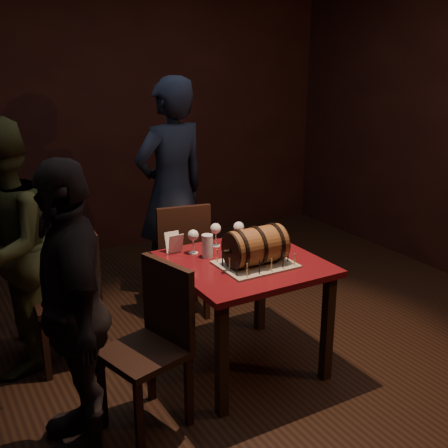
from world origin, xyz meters
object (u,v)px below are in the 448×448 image
object	(u,v)px
chair_left_front	(155,336)
person_back	(172,191)
pub_table	(244,277)
person_left_rear	(3,250)
chair_back	(181,255)
barrel_cake	(256,246)
wine_glass_left	(193,236)
wine_glass_mid	(216,230)
wine_glass_right	(239,228)
person_left_front	(72,310)
pint_of_ale	(207,246)
chair_left_rear	(77,288)

from	to	relation	value
chair_left_front	person_back	size ratio (longest dim) A/B	0.51
pub_table	person_left_rear	size ratio (longest dim) A/B	0.55
chair_back	person_left_rear	xyz separation A→B (m)	(-1.26, -0.07, 0.29)
barrel_cake	wine_glass_left	distance (m)	0.44
barrel_cake	chair_back	bearing A→B (deg)	93.81
wine_glass_mid	wine_glass_right	xyz separation A→B (m)	(0.15, -0.05, 0.00)
barrel_cake	person_left_front	bearing A→B (deg)	-175.19
chair_left_front	person_left_rear	distance (m)	1.19
wine_glass_mid	person_left_front	xyz separation A→B (m)	(-1.11, -0.52, -0.09)
wine_glass_right	chair_left_front	size ratio (longest dim) A/B	0.17
wine_glass_left	wine_glass_mid	distance (m)	0.20
barrel_cake	person_left_rear	bearing A→B (deg)	146.80
pub_table	person_back	xyz separation A→B (m)	(0.08, 1.25, 0.27)
pint_of_ale	chair_left_front	xyz separation A→B (m)	(-0.54, -0.39, -0.30)
chair_left_front	pint_of_ale	bearing A→B (deg)	36.06
chair_left_rear	person_left_front	distance (m)	0.89
wine_glass_right	person_left_front	world-z (taller)	person_left_front
chair_left_rear	person_left_front	world-z (taller)	person_left_front
wine_glass_right	chair_back	bearing A→B (deg)	106.70
pub_table	person_left_front	bearing A→B (deg)	-170.30
wine_glass_mid	person_back	distance (m)	0.93
pub_table	pint_of_ale	distance (m)	0.30
chair_back	person_left_front	distance (m)	1.52
pub_table	pint_of_ale	bearing A→B (deg)	134.56
chair_back	wine_glass_left	bearing A→B (deg)	-107.37
chair_left_rear	person_left_front	xyz separation A→B (m)	(-0.24, -0.82, 0.25)
wine_glass_left	chair_left_front	size ratio (longest dim) A/B	0.17
person_left_front	wine_glass_left	bearing A→B (deg)	125.03
wine_glass_right	chair_back	world-z (taller)	chair_back
wine_glass_left	pint_of_ale	bearing A→B (deg)	-65.77
wine_glass_mid	chair_left_rear	bearing A→B (deg)	160.96
chair_left_rear	person_left_rear	xyz separation A→B (m)	(-0.40, 0.14, 0.29)
chair_back	person_back	size ratio (longest dim) A/B	0.51
chair_back	person_back	distance (m)	0.58
barrel_cake	chair_left_rear	xyz separation A→B (m)	(-0.92, 0.72, -0.35)
chair_back	person_left_rear	world-z (taller)	person_left_rear
wine_glass_right	person_left_rear	bearing A→B (deg)	161.00
wine_glass_left	chair_left_front	xyz separation A→B (m)	(-0.49, -0.50, -0.35)
pub_table	pint_of_ale	size ratio (longest dim) A/B	6.00
wine_glass_mid	barrel_cake	bearing A→B (deg)	-83.94
chair_back	chair_left_rear	bearing A→B (deg)	-166.26
barrel_cake	chair_left_rear	world-z (taller)	barrel_cake
barrel_cake	chair_left_front	world-z (taller)	barrel_cake
pint_of_ale	chair_left_rear	xyz separation A→B (m)	(-0.73, 0.45, -0.30)
pint_of_ale	chair_left_rear	size ratio (longest dim) A/B	0.16
person_left_front	chair_left_rear	bearing A→B (deg)	171.76
wine_glass_mid	chair_back	bearing A→B (deg)	91.94
chair_left_rear	wine_glass_left	bearing A→B (deg)	-27.17
pint_of_ale	barrel_cake	bearing A→B (deg)	-54.77
pub_table	chair_left_rear	size ratio (longest dim) A/B	0.97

